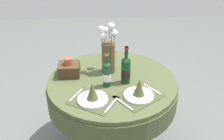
% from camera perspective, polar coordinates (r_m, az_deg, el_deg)
% --- Properties ---
extents(dining_table, '(1.15, 1.15, 0.75)m').
position_cam_1_polar(dining_table, '(2.32, 0.04, -5.05)').
color(dining_table, '#4C5633').
rests_on(dining_table, ground).
extents(place_setting_left, '(0.42, 0.39, 0.16)m').
position_cam_1_polar(place_setting_left, '(1.96, -4.36, -5.72)').
color(place_setting_left, '#41492B').
rests_on(place_setting_left, dining_table).
extents(place_setting_right, '(0.43, 0.41, 0.16)m').
position_cam_1_polar(place_setting_right, '(2.01, 6.05, -4.84)').
color(place_setting_right, '#41492B').
rests_on(place_setting_right, dining_table).
extents(flower_vase, '(0.17, 0.18, 0.48)m').
position_cam_1_polar(flower_vase, '(2.28, -0.83, 4.14)').
color(flower_vase, brown).
rests_on(flower_vase, dining_table).
extents(wine_bottle_left, '(0.08, 0.08, 0.33)m').
position_cam_1_polar(wine_bottle_left, '(2.14, 3.12, 0.10)').
color(wine_bottle_left, '#143819').
rests_on(wine_bottle_left, dining_table).
extents(wine_bottle_centre, '(0.07, 0.07, 0.31)m').
position_cam_1_polar(wine_bottle_centre, '(2.10, -1.14, -0.84)').
color(wine_bottle_centre, '#194223').
rests_on(wine_bottle_centre, dining_table).
extents(woven_basket_side_left, '(0.19, 0.17, 0.17)m').
position_cam_1_polar(woven_basket_side_left, '(2.31, -9.58, 0.26)').
color(woven_basket_side_left, '#47331E').
rests_on(woven_basket_side_left, dining_table).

